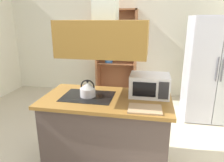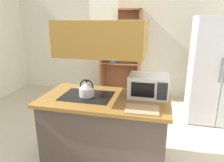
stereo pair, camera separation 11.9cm
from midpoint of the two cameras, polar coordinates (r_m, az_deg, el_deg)
wall_back at (r=4.98m, az=6.92°, el=11.65°), size 6.00×0.12×2.70m
kitchen_island at (r=2.63m, az=-0.49°, el=-13.69°), size 1.50×0.82×0.90m
range_hood at (r=2.27m, az=-0.57°, el=15.02°), size 0.90×0.70×1.29m
refrigerator at (r=4.08m, az=27.78°, el=2.60°), size 0.90×0.78×1.84m
dish_cabinet at (r=4.87m, az=3.11°, el=6.20°), size 0.92×0.40×1.99m
kettle at (r=2.46m, az=-5.62°, el=-2.24°), size 0.18×0.18×0.21m
cutting_board at (r=2.13m, az=9.87°, el=-7.79°), size 0.35×0.25×0.02m
microwave at (r=2.48m, az=11.44°, el=-1.28°), size 0.46×0.35×0.26m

